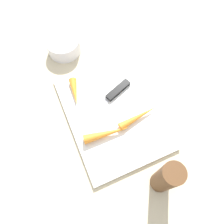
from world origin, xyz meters
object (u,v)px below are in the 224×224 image
at_px(carrot_longest, 107,133).
at_px(carrot_medium, 139,117).
at_px(cutting_board, 112,113).
at_px(carrot_shortest, 75,92).
at_px(knife, 115,93).
at_px(small_bowl, 64,46).
at_px(pepper_grinder, 166,178).

xyz_separation_m(carrot_longest, carrot_medium, (0.01, -0.10, -0.00)).
distance_m(cutting_board, carrot_shortest, 0.13).
relative_size(knife, carrot_shortest, 2.12).
bearing_deg(knife, carrot_shortest, -44.33).
height_order(cutting_board, carrot_medium, carrot_medium).
bearing_deg(knife, small_bowl, -90.72).
height_order(knife, carrot_shortest, carrot_shortest).
bearing_deg(carrot_medium, small_bowl, 102.14).
distance_m(carrot_shortest, small_bowl, 0.19).
xyz_separation_m(knife, carrot_medium, (-0.10, -0.03, 0.01)).
relative_size(carrot_longest, carrot_shortest, 1.48).
xyz_separation_m(carrot_longest, pepper_grinder, (-0.17, -0.08, 0.05)).
xyz_separation_m(carrot_medium, pepper_grinder, (-0.18, 0.03, 0.05)).
distance_m(knife, carrot_shortest, 0.13).
xyz_separation_m(cutting_board, carrot_shortest, (0.10, 0.08, 0.02)).
xyz_separation_m(cutting_board, pepper_grinder, (-0.23, -0.03, 0.07)).
distance_m(knife, small_bowl, 0.25).
relative_size(cutting_board, small_bowl, 3.21).
bearing_deg(pepper_grinder, small_bowl, 9.61).
height_order(small_bowl, pepper_grinder, pepper_grinder).
relative_size(carrot_shortest, pepper_grinder, 0.59).
height_order(knife, pepper_grinder, pepper_grinder).
height_order(carrot_shortest, pepper_grinder, pepper_grinder).
xyz_separation_m(cutting_board, small_bowl, (0.29, 0.05, 0.02)).
distance_m(small_bowl, pepper_grinder, 0.54).
height_order(cutting_board, carrot_longest, carrot_longest).
distance_m(knife, carrot_medium, 0.11).
distance_m(cutting_board, small_bowl, 0.30).
height_order(carrot_longest, pepper_grinder, pepper_grinder).
relative_size(knife, carrot_longest, 1.43).
relative_size(carrot_shortest, small_bowl, 0.81).
bearing_deg(cutting_board, knife, -32.06).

